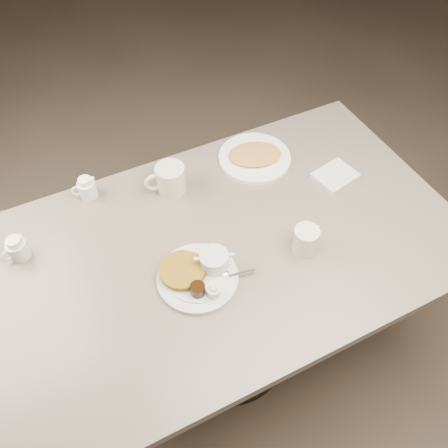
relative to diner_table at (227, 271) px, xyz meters
name	(u,v)px	position (x,y,z in m)	size (l,w,h in m)	color
room	(228,55)	(0.00, 0.00, 0.82)	(7.04, 8.04, 2.84)	#4C3F33
diner_table	(227,271)	(0.00, 0.00, 0.00)	(1.50, 0.90, 0.75)	slate
main_plate	(199,273)	(-0.13, -0.08, 0.19)	(0.32, 0.31, 0.07)	silver
coffee_mug_near	(306,239)	(0.21, -0.13, 0.22)	(0.12, 0.10, 0.09)	silver
napkin	(335,176)	(0.47, 0.08, 0.18)	(0.16, 0.14, 0.02)	silver
coffee_mug_far	(169,179)	(-0.07, 0.29, 0.22)	(0.15, 0.11, 0.10)	silver
creamer_left	(17,249)	(-0.59, 0.24, 0.21)	(0.09, 0.06, 0.08)	silver
creamer_right	(87,188)	(-0.34, 0.39, 0.21)	(0.09, 0.08, 0.08)	white
hash_plate	(255,157)	(0.26, 0.30, 0.18)	(0.34, 0.34, 0.04)	white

